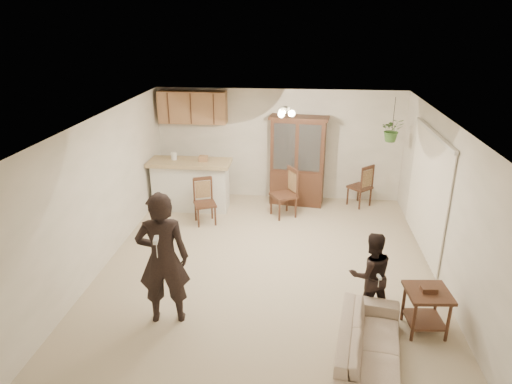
# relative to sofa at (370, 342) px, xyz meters

# --- Properties ---
(floor) EXTENTS (6.50, 6.50, 0.00)m
(floor) POSITION_rel_sofa_xyz_m (-1.40, 2.24, -0.37)
(floor) COLOR #BAAE8C
(floor) RESTS_ON ground
(ceiling) EXTENTS (5.50, 6.50, 0.02)m
(ceiling) POSITION_rel_sofa_xyz_m (-1.40, 2.24, 2.13)
(ceiling) COLOR white
(ceiling) RESTS_ON wall_back
(wall_back) EXTENTS (5.50, 0.02, 2.50)m
(wall_back) POSITION_rel_sofa_xyz_m (-1.40, 5.49, 0.88)
(wall_back) COLOR white
(wall_back) RESTS_ON ground
(wall_front) EXTENTS (5.50, 0.02, 2.50)m
(wall_front) POSITION_rel_sofa_xyz_m (-1.40, -1.01, 0.88)
(wall_front) COLOR white
(wall_front) RESTS_ON ground
(wall_left) EXTENTS (0.02, 6.50, 2.50)m
(wall_left) POSITION_rel_sofa_xyz_m (-4.15, 2.24, 0.88)
(wall_left) COLOR white
(wall_left) RESTS_ON ground
(wall_right) EXTENTS (0.02, 6.50, 2.50)m
(wall_right) POSITION_rel_sofa_xyz_m (1.35, 2.24, 0.88)
(wall_right) COLOR white
(wall_right) RESTS_ON ground
(breakfast_bar) EXTENTS (1.60, 0.55, 1.00)m
(breakfast_bar) POSITION_rel_sofa_xyz_m (-3.25, 4.59, 0.13)
(breakfast_bar) COLOR silver
(breakfast_bar) RESTS_ON floor
(bar_top) EXTENTS (1.75, 0.70, 0.08)m
(bar_top) POSITION_rel_sofa_xyz_m (-3.25, 4.59, 0.68)
(bar_top) COLOR tan
(bar_top) RESTS_ON breakfast_bar
(upper_cabinets) EXTENTS (1.50, 0.34, 0.70)m
(upper_cabinets) POSITION_rel_sofa_xyz_m (-3.30, 5.31, 1.73)
(upper_cabinets) COLOR olive
(upper_cabinets) RESTS_ON wall_back
(vertical_blinds) EXTENTS (0.06, 2.30, 2.10)m
(vertical_blinds) POSITION_rel_sofa_xyz_m (1.31, 3.14, 0.73)
(vertical_blinds) COLOR white
(vertical_blinds) RESTS_ON wall_right
(ceiling_fixture) EXTENTS (0.36, 0.36, 0.20)m
(ceiling_fixture) POSITION_rel_sofa_xyz_m (-1.20, 3.44, 2.03)
(ceiling_fixture) COLOR #FFEEBF
(ceiling_fixture) RESTS_ON ceiling
(hanging_plant) EXTENTS (0.43, 0.37, 0.48)m
(hanging_plant) POSITION_rel_sofa_xyz_m (0.90, 4.64, 1.48)
(hanging_plant) COLOR #265120
(hanging_plant) RESTS_ON ceiling
(plant_cord) EXTENTS (0.01, 0.01, 0.65)m
(plant_cord) POSITION_rel_sofa_xyz_m (0.90, 4.64, 1.81)
(plant_cord) COLOR black
(plant_cord) RESTS_ON ceiling
(sofa) EXTENTS (1.02, 1.97, 0.73)m
(sofa) POSITION_rel_sofa_xyz_m (0.00, 0.00, 0.00)
(sofa) COLOR beige
(sofa) RESTS_ON floor
(adult) EXTENTS (0.72, 0.54, 1.80)m
(adult) POSITION_rel_sofa_xyz_m (-2.67, 0.68, 0.53)
(adult) COLOR black
(adult) RESTS_ON floor
(child) EXTENTS (0.75, 0.64, 1.35)m
(child) POSITION_rel_sofa_xyz_m (0.13, 1.09, 0.31)
(child) COLOR black
(child) RESTS_ON floor
(china_hutch) EXTENTS (1.31, 0.64, 1.98)m
(china_hutch) POSITION_rel_sofa_xyz_m (-0.96, 5.14, 0.61)
(china_hutch) COLOR #321D12
(china_hutch) RESTS_ON floor
(side_table) EXTENTS (0.60, 0.60, 0.68)m
(side_table) POSITION_rel_sofa_xyz_m (0.83, 0.78, -0.05)
(side_table) COLOR #321D12
(side_table) RESTS_ON floor
(chair_bar) EXTENTS (0.54, 0.54, 0.94)m
(chair_bar) POSITION_rel_sofa_xyz_m (-2.79, 3.85, -0.10)
(chair_bar) COLOR #321D12
(chair_bar) RESTS_ON floor
(chair_hutch_left) EXTENTS (0.64, 0.64, 1.05)m
(chair_hutch_left) POSITION_rel_sofa_xyz_m (-1.22, 4.37, -0.07)
(chair_hutch_left) COLOR #321D12
(chair_hutch_left) RESTS_ON floor
(chair_hutch_right) EXTENTS (0.60, 0.60, 0.96)m
(chair_hutch_right) POSITION_rel_sofa_xyz_m (0.44, 5.13, -0.09)
(chair_hutch_right) COLOR #321D12
(chair_hutch_right) RESTS_ON floor
(controller_adult) EXTENTS (0.08, 0.17, 0.05)m
(controller_adult) POSITION_rel_sofa_xyz_m (-2.59, 0.24, 1.09)
(controller_adult) COLOR white
(controller_adult) RESTS_ON adult
(controller_child) EXTENTS (0.06, 0.11, 0.03)m
(controller_child) POSITION_rel_sofa_xyz_m (0.19, 0.80, 0.41)
(controller_child) COLOR white
(controller_child) RESTS_ON child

